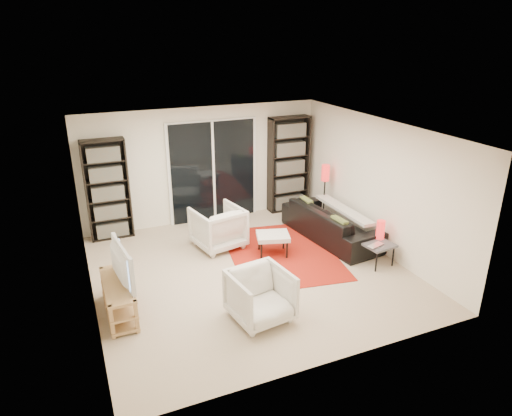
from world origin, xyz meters
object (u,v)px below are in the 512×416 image
object	(u,v)px
sofa	(331,223)
ottoman	(273,237)
bookshelf_left	(108,190)
tv_stand	(119,298)
armchair_front	(260,296)
bookshelf_right	(289,164)
armchair_back	(218,227)
floor_lamp	(325,179)
side_table	(377,245)

from	to	relation	value
sofa	ottoman	bearing A→B (deg)	91.57
bookshelf_left	tv_stand	size ratio (longest dim) A/B	1.65
armchair_front	sofa	bearing A→B (deg)	31.63
bookshelf_right	armchair_back	distance (m)	2.50
sofa	tv_stand	bearing A→B (deg)	97.41
bookshelf_right	floor_lamp	world-z (taller)	bookshelf_right
bookshelf_left	tv_stand	bearing A→B (deg)	-94.78
bookshelf_right	armchair_front	bearing A→B (deg)	-121.91
armchair_front	side_table	world-z (taller)	armchair_front
armchair_back	armchair_front	bearing A→B (deg)	73.90
side_table	bookshelf_left	bearing A→B (deg)	143.95
armchair_front	side_table	xyz separation A→B (m)	(2.50, 0.69, -0.01)
tv_stand	sofa	world-z (taller)	sofa
bookshelf_right	floor_lamp	xyz separation A→B (m)	(0.38, -0.92, -0.12)
sofa	armchair_front	xyz separation A→B (m)	(-2.34, -1.92, 0.04)
armchair_back	bookshelf_left	bearing A→B (deg)	-46.00
bookshelf_left	armchair_back	world-z (taller)	bookshelf_left
sofa	bookshelf_left	bearing A→B (deg)	59.64
tv_stand	armchair_back	size ratio (longest dim) A/B	1.37
armchair_front	bookshelf_left	bearing A→B (deg)	105.50
tv_stand	armchair_back	world-z (taller)	armchair_back
ottoman	side_table	bearing A→B (deg)	-34.88
tv_stand	side_table	size ratio (longest dim) A/B	2.16
tv_stand	floor_lamp	distance (m)	4.87
tv_stand	floor_lamp	xyz separation A→B (m)	(4.46, 1.83, 0.67)
armchair_back	floor_lamp	size ratio (longest dim) A/B	0.69
side_table	sofa	bearing A→B (deg)	97.59
bookshelf_right	armchair_back	bearing A→B (deg)	-149.38
bookshelf_left	armchair_front	distance (m)	4.03
side_table	floor_lamp	xyz separation A→B (m)	(0.16, 2.04, 0.57)
armchair_back	side_table	distance (m)	2.88
side_table	armchair_front	bearing A→B (deg)	-164.57
bookshelf_left	bookshelf_right	world-z (taller)	bookshelf_right
armchair_back	ottoman	distance (m)	1.06
armchair_back	floor_lamp	bearing A→B (deg)	175.68
bookshelf_left	ottoman	world-z (taller)	bookshelf_left
armchair_back	ottoman	bearing A→B (deg)	127.75
side_table	floor_lamp	bearing A→B (deg)	85.63
bookshelf_left	armchair_front	bearing A→B (deg)	-66.70
sofa	ottoman	world-z (taller)	sofa
bookshelf_right	armchair_front	world-z (taller)	bookshelf_right
ottoman	side_table	distance (m)	1.82
armchair_back	armchair_front	size ratio (longest dim) A/B	1.07
bookshelf_right	sofa	size ratio (longest dim) A/B	0.95
armchair_back	ottoman	size ratio (longest dim) A/B	1.26
bookshelf_right	side_table	size ratio (longest dim) A/B	3.85
bookshelf_right	floor_lamp	bearing A→B (deg)	-67.69
bookshelf_left	sofa	size ratio (longest dim) A/B	0.88
bookshelf_right	floor_lamp	distance (m)	1.01
bookshelf_right	armchair_front	size ratio (longest dim) A/B	2.62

